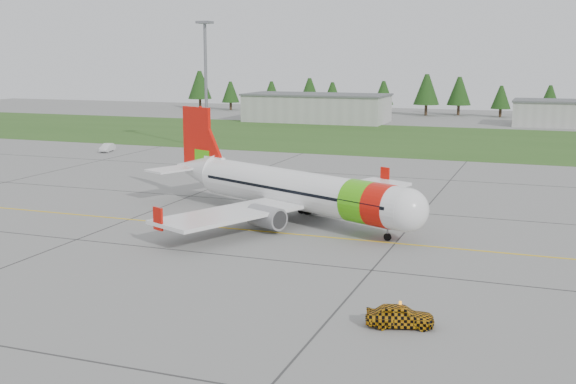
% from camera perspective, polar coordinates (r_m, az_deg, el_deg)
% --- Properties ---
extents(ground, '(320.00, 320.00, 0.00)m').
position_cam_1_polar(ground, '(54.85, -3.61, -5.14)').
color(ground, gray).
rests_on(ground, ground).
extents(aircraft, '(30.38, 28.83, 9.74)m').
position_cam_1_polar(aircraft, '(66.42, 0.42, 0.17)').
color(aircraft, white).
rests_on(aircraft, ground).
extents(follow_me_car, '(1.67, 1.84, 3.84)m').
position_cam_1_polar(follow_me_car, '(41.04, 8.89, -7.97)').
color(follow_me_car, orange).
rests_on(follow_me_car, ground).
extents(service_van, '(1.62, 1.56, 3.92)m').
position_cam_1_polar(service_van, '(117.70, -14.12, 4.06)').
color(service_van, silver).
rests_on(service_van, ground).
extents(grass_strip, '(320.00, 50.00, 0.03)m').
position_cam_1_polar(grass_strip, '(132.80, 10.88, 4.07)').
color(grass_strip, '#30561E').
rests_on(grass_strip, ground).
extents(taxi_guideline, '(120.00, 0.25, 0.02)m').
position_cam_1_polar(taxi_guideline, '(61.99, -0.61, -3.25)').
color(taxi_guideline, gold).
rests_on(taxi_guideline, ground).
extents(hangar_west, '(32.00, 14.00, 6.00)m').
position_cam_1_polar(hangar_west, '(166.79, 2.28, 6.60)').
color(hangar_west, '#A8A8A3').
rests_on(hangar_west, ground).
extents(hangar_east, '(24.00, 12.00, 5.20)m').
position_cam_1_polar(hangar_east, '(166.68, 21.56, 5.73)').
color(hangar_east, '#A8A8A3').
rests_on(hangar_east, ground).
extents(floodlight_mast, '(0.50, 0.50, 20.00)m').
position_cam_1_polar(floodlight_mast, '(119.00, -6.50, 8.26)').
color(floodlight_mast, slate).
rests_on(floodlight_mast, ground).
extents(treeline, '(160.00, 8.00, 10.00)m').
position_cam_1_polar(treeline, '(187.69, 13.81, 7.38)').
color(treeline, '#1C3F14').
rests_on(treeline, ground).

